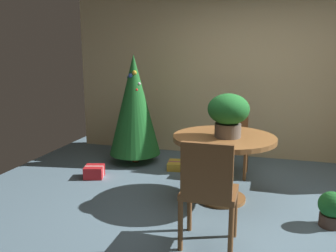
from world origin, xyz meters
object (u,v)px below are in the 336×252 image
(round_dining_table, at_px, (224,152))
(wooden_chair_far, at_px, (232,134))
(gift_box_red, at_px, (94,172))
(potted_plant, at_px, (331,208))
(gift_box_gold, at_px, (178,165))
(flower_vase, at_px, (228,112))
(wooden_chair_near, at_px, (208,188))
(holiday_tree, at_px, (134,105))

(round_dining_table, relative_size, wooden_chair_far, 1.14)
(gift_box_red, distance_m, potted_plant, 2.87)
(round_dining_table, height_order, gift_box_gold, round_dining_table)
(round_dining_table, bearing_deg, wooden_chair_far, 90.00)
(round_dining_table, height_order, flower_vase, flower_vase)
(wooden_chair_far, bearing_deg, round_dining_table, -90.00)
(gift_box_red, bearing_deg, wooden_chair_near, -36.12)
(holiday_tree, bearing_deg, gift_box_red, -109.22)
(wooden_chair_near, relative_size, gift_box_gold, 2.86)
(potted_plant, bearing_deg, wooden_chair_far, 130.33)
(flower_vase, relative_size, holiday_tree, 0.29)
(wooden_chair_near, distance_m, potted_plant, 1.33)
(wooden_chair_far, height_order, gift_box_red, wooden_chair_far)
(flower_vase, xyz_separation_m, wooden_chair_far, (-0.04, 0.98, -0.46))
(gift_box_gold, distance_m, gift_box_red, 1.19)
(potted_plant, bearing_deg, holiday_tree, 151.65)
(round_dining_table, xyz_separation_m, wooden_chair_far, (0.00, 0.94, -0.01))
(wooden_chair_far, relative_size, holiday_tree, 0.61)
(round_dining_table, height_order, wooden_chair_near, wooden_chair_near)
(gift_box_gold, bearing_deg, holiday_tree, 168.60)
(round_dining_table, xyz_separation_m, holiday_tree, (-1.46, 1.04, 0.32))
(wooden_chair_near, bearing_deg, potted_plant, 32.90)
(potted_plant, bearing_deg, round_dining_table, 163.00)
(wooden_chair_near, distance_m, holiday_tree, 2.55)
(wooden_chair_near, xyz_separation_m, holiday_tree, (-1.46, 2.06, 0.34))
(holiday_tree, relative_size, gift_box_gold, 4.90)
(potted_plant, bearing_deg, wooden_chair_near, -147.10)
(gift_box_red, relative_size, potted_plant, 0.87)
(round_dining_table, distance_m, gift_box_gold, 1.27)
(holiday_tree, height_order, gift_box_red, holiday_tree)
(wooden_chair_near, xyz_separation_m, wooden_chair_far, (0.00, 1.96, 0.01))
(gift_box_red, height_order, potted_plant, potted_plant)
(round_dining_table, height_order, potted_plant, round_dining_table)
(wooden_chair_far, xyz_separation_m, gift_box_gold, (-0.74, -0.04, -0.50))
(round_dining_table, bearing_deg, holiday_tree, 144.56)
(wooden_chair_far, bearing_deg, wooden_chair_near, -90.00)
(gift_box_red, bearing_deg, round_dining_table, -8.03)
(wooden_chair_near, height_order, potted_plant, wooden_chair_near)
(flower_vase, bearing_deg, round_dining_table, 133.54)
(round_dining_table, xyz_separation_m, potted_plant, (1.07, -0.33, -0.38))
(wooden_chair_far, distance_m, gift_box_red, 1.93)
(flower_vase, xyz_separation_m, holiday_tree, (-1.50, 1.08, -0.14))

